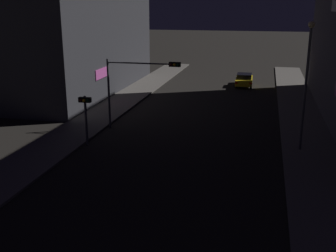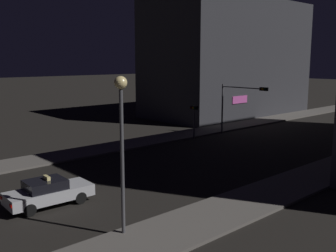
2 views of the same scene
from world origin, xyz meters
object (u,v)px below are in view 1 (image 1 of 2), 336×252
(traffic_light_overhead, at_px, (137,79))
(traffic_light_left_kerb, at_px, (85,110))
(street_lamp_far_block, at_px, (307,76))
(far_car, at_px, (244,80))

(traffic_light_overhead, bearing_deg, traffic_light_left_kerb, -117.46)
(traffic_light_left_kerb, distance_m, street_lamp_far_block, 13.77)
(traffic_light_left_kerb, bearing_deg, far_car, 69.01)
(far_car, bearing_deg, traffic_light_overhead, -109.48)
(traffic_light_overhead, height_order, traffic_light_left_kerb, traffic_light_overhead)
(traffic_light_overhead, distance_m, street_lamp_far_block, 11.52)
(far_car, xyz_separation_m, traffic_light_overhead, (-6.64, -18.77, 3.05))
(traffic_light_overhead, relative_size, traffic_light_left_kerb, 1.64)
(traffic_light_left_kerb, height_order, street_lamp_far_block, street_lamp_far_block)
(traffic_light_left_kerb, xyz_separation_m, street_lamp_far_block, (13.42, 1.98, 2.37))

